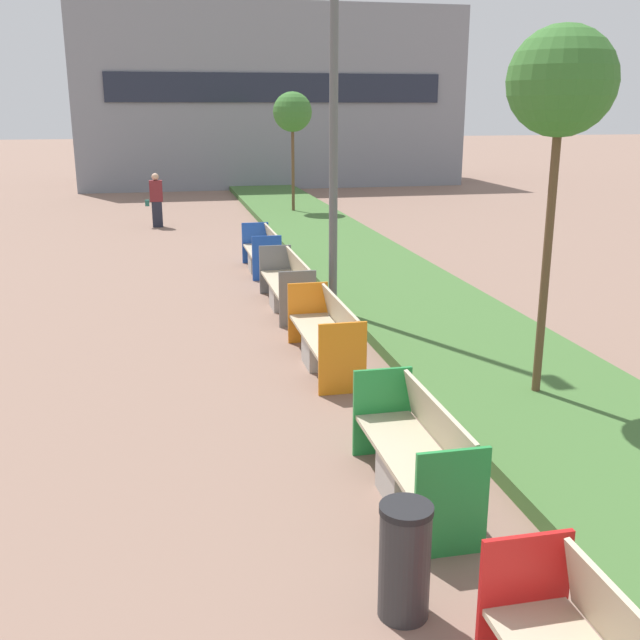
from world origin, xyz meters
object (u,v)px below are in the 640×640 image
bench_blue_frame (263,255)px  sapling_tree_far (292,113)px  bench_green_frame (416,462)px  bench_grey_frame (288,288)px  sapling_tree_near (561,85)px  street_lamp_post (334,24)px  bench_orange_frame (326,340)px  litter_bin (405,561)px  pedestrian_walking (156,200)px

bench_blue_frame → sapling_tree_far: bearing=75.3°
bench_green_frame → bench_grey_frame: 6.97m
sapling_tree_near → street_lamp_post: bearing=110.9°
bench_orange_frame → litter_bin: size_ratio=2.61×
street_lamp_post → pedestrian_walking: street_lamp_post is taller
sapling_tree_near → sapling_tree_far: bearing=90.0°
bench_grey_frame → bench_blue_frame: same height
bench_blue_frame → sapling_tree_far: sapling_tree_far is taller
bench_orange_frame → sapling_tree_far: (2.19, 14.83, 2.95)m
litter_bin → pedestrian_walking: size_ratio=0.54×
street_lamp_post → bench_orange_frame: bearing=-105.4°
street_lamp_post → pedestrian_walking: size_ratio=5.41×
street_lamp_post → bench_blue_frame: bearing=98.3°
bench_blue_frame → bench_orange_frame: bearing=-90.0°
pedestrian_walking → litter_bin: bearing=-85.1°
bench_green_frame → sapling_tree_near: sapling_tree_near is taller
sapling_tree_far → pedestrian_walking: 5.32m
bench_green_frame → litter_bin: 1.70m
bench_green_frame → sapling_tree_far: 18.99m
street_lamp_post → sapling_tree_near: size_ratio=1.98×
sapling_tree_near → bench_grey_frame: bearing=113.2°
sapling_tree_far → street_lamp_post: bearing=-97.2°
pedestrian_walking → sapling_tree_far: bearing=18.6°
litter_bin → bench_grey_frame: bearing=85.7°
bench_grey_frame → pedestrian_walking: pedestrian_walking is taller
bench_grey_frame → litter_bin: bench_grey_frame is taller
bench_blue_frame → street_lamp_post: street_lamp_post is taller
street_lamp_post → litter_bin: bearing=-99.3°
litter_bin → sapling_tree_near: bearing=50.5°
bench_orange_frame → bench_grey_frame: 3.17m
sapling_tree_near → litter_bin: bearing=-129.5°
bench_green_frame → street_lamp_post: bearing=84.2°
bench_green_frame → bench_orange_frame: size_ratio=0.86×
bench_blue_frame → bench_grey_frame: bearing=-89.9°
bench_green_frame → sapling_tree_far: bearing=83.3°
bench_grey_frame → sapling_tree_far: size_ratio=0.61×
bench_green_frame → street_lamp_post: (0.61, 6.02, 4.37)m
bench_orange_frame → bench_blue_frame: size_ratio=1.18×
bench_grey_frame → litter_bin: bearing=-94.3°
bench_blue_frame → litter_bin: (-0.63, -11.81, 0.07)m
street_lamp_post → sapling_tree_near: 4.56m
bench_blue_frame → pedestrian_walking: bearing=108.0°
litter_bin → sapling_tree_far: bearing=82.0°
bench_grey_frame → street_lamp_post: (0.61, -0.96, 4.35)m
sapling_tree_near → bench_blue_frame: bearing=104.7°
bench_blue_frame → litter_bin: 11.83m
litter_bin → bench_orange_frame: bearing=83.3°
sapling_tree_near → pedestrian_walking: bearing=106.2°
bench_orange_frame → bench_grey_frame: (0.00, 3.17, 0.00)m
litter_bin → sapling_tree_near: size_ratio=0.20×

